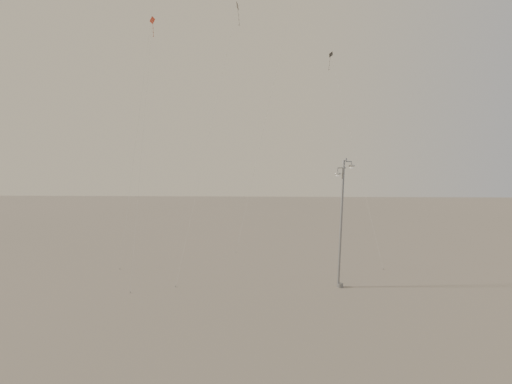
{
  "coord_description": "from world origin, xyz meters",
  "views": [
    {
      "loc": [
        0.91,
        -29.04,
        8.89
      ],
      "look_at": [
        -0.58,
        5.0,
        6.51
      ],
      "focal_mm": 28.0,
      "sensor_mm": 36.0,
      "label": 1
    }
  ],
  "objects": [
    {
      "name": "kite_1",
      "position": [
        -3.6,
        10.41,
        19.72
      ],
      "size": [
        3.52,
        15.05,
        25.78
      ],
      "rotation": [
        0.0,
        0.0,
        -1.05
      ],
      "color": "#332F2B",
      "rests_on": "ground"
    },
    {
      "name": "kite_4",
      "position": [
        7.84,
        12.79,
        15.67
      ],
      "size": [
        3.39,
        11.19,
        21.11
      ],
      "rotation": [
        0.0,
        0.0,
        1.33
      ],
      "color": "#332F2B",
      "rests_on": "ground"
    },
    {
      "name": "street_lamp",
      "position": [
        5.8,
        -0.49,
        4.97
      ],
      "size": [
        1.55,
        0.87,
        9.32
      ],
      "color": "gray",
      "rests_on": "ground"
    },
    {
      "name": "kite_3",
      "position": [
        -9.82,
        5.06,
        16.13
      ],
      "size": [
        1.51,
        10.45,
        22.28
      ],
      "rotation": [
        0.0,
        0.0,
        -0.13
      ],
      "color": "maroon",
      "rests_on": "ground"
    },
    {
      "name": "ground",
      "position": [
        0.0,
        0.0,
        0.0
      ],
      "size": [
        160.0,
        160.0,
        0.0
      ],
      "primitive_type": "plane",
      "color": "gray",
      "rests_on": "ground"
    },
    {
      "name": "kite_0",
      "position": [
        -11.39,
        11.44,
        23.22
      ],
      "size": [
        1.31,
        10.22,
        29.98
      ],
      "rotation": [
        0.0,
        0.0,
        0.02
      ],
      "color": "maroon",
      "rests_on": "ground"
    }
  ]
}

